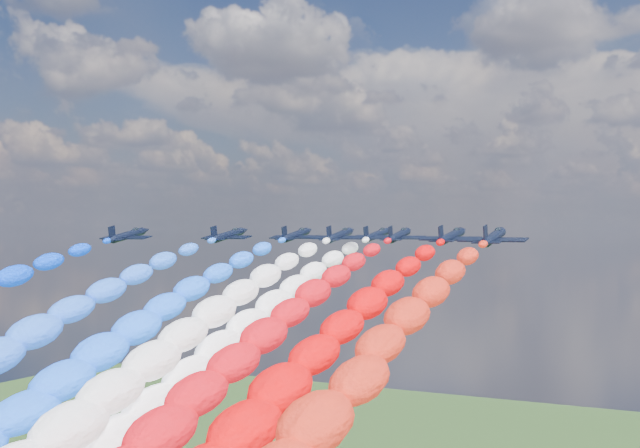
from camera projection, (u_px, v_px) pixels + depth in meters
The scene contains 15 objects.
jet_0 at pixel (128, 235), 151.89m from camera, with size 9.58×12.84×2.83m, color black, non-canonical shape.
jet_1 at pixel (228, 235), 155.68m from camera, with size 9.58×12.84×2.83m, color black, non-canonical shape.
trail_1 at pixel (15, 365), 110.41m from camera, with size 6.96×97.66×38.53m, color blue, non-canonical shape.
jet_2 at pixel (296, 235), 159.77m from camera, with size 9.58×12.84×2.83m, color black, non-canonical shape.
trail_2 at pixel (117, 360), 114.51m from camera, with size 6.96×97.66×38.53m, color #1A5EFF, non-canonical shape.
jet_3 at pixel (340, 235), 152.34m from camera, with size 9.58×12.84×2.83m, color black, non-canonical shape.
trail_3 at pixel (167, 369), 107.08m from camera, with size 6.96×97.66×38.53m, color white, non-canonical shape.
jet_4 at pixel (377, 235), 163.66m from camera, with size 9.58×12.84×2.83m, color black, non-canonical shape.
trail_4 at pixel (235, 355), 118.40m from camera, with size 6.96×97.66×38.53m, color white, non-canonical shape.
jet_5 at pixel (399, 235), 151.00m from camera, with size 9.58×12.84×2.83m, color black, non-canonical shape.
trail_5 at pixel (250, 370), 105.74m from camera, with size 6.96×97.66×38.53m, color red, non-canonical shape.
jet_6 at pixel (451, 236), 133.96m from camera, with size 9.58×12.84×2.83m, color black, non-canonical shape.
trail_6 at pixel (300, 398), 88.69m from camera, with size 6.96×97.66×38.53m, color red, non-canonical shape.
jet_7 at pixel (494, 237), 118.92m from camera, with size 9.58×12.84×2.83m, color black, non-canonical shape.
trail_7 at pixel (338, 432), 73.65m from camera, with size 6.96×97.66×38.53m, color red, non-canonical shape.
Camera 1 is at (65.77, -124.72, 107.31)m, focal length 47.21 mm.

